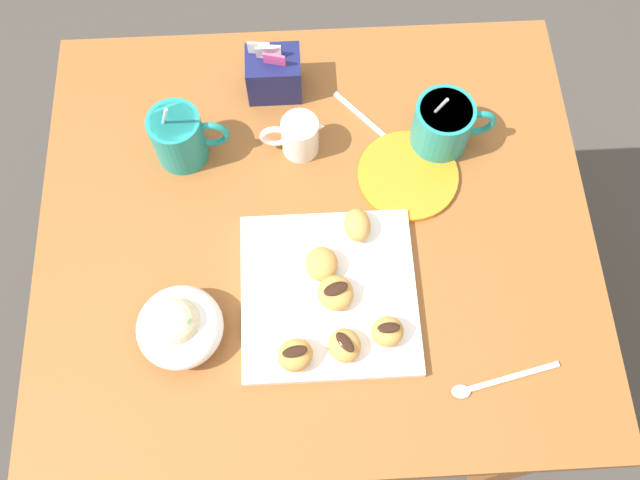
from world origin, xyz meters
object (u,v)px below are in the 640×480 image
pastry_plate_square (329,294)px  beignet_5 (388,332)px  saucer_orange_left (408,176)px  beignet_0 (345,345)px  cream_pitcher_white (299,135)px  beignet_1 (335,293)px  ice_cream_bowl (179,326)px  sugar_caddy (274,74)px  beignet_2 (357,225)px  beignet_3 (322,264)px  dining_table (316,260)px  coffee_mug_teal_right (443,125)px  coffee_mug_teal_left (180,136)px  beignet_4 (295,355)px

pastry_plate_square → beignet_5: bearing=-41.2°
saucer_orange_left → beignet_0: beignet_0 is taller
cream_pitcher_white → beignet_1: (0.04, -0.27, -0.01)m
ice_cream_bowl → beignet_1: size_ratio=2.27×
sugar_caddy → ice_cream_bowl: bearing=-108.8°
saucer_orange_left → beignet_1: 0.24m
pastry_plate_square → beignet_2: size_ratio=4.82×
saucer_orange_left → beignet_1: beignet_1 is taller
sugar_caddy → beignet_3: bearing=-79.8°
ice_cream_bowl → saucer_orange_left: bearing=34.4°
sugar_caddy → saucer_orange_left: 0.28m
dining_table → beignet_3: beignet_3 is taller
coffee_mug_teal_right → ice_cream_bowl: size_ratio=1.16×
pastry_plate_square → coffee_mug_teal_left: size_ratio=1.76×
ice_cream_bowl → beignet_1: ice_cream_bowl is taller
beignet_1 → beignet_5: size_ratio=1.18×
cream_pitcher_white → sugar_caddy: (-0.04, 0.12, 0.00)m
beignet_4 → coffee_mug_teal_right: bearing=54.9°
coffee_mug_teal_right → beignet_1: coffee_mug_teal_right is taller
beignet_1 → sugar_caddy: bearing=101.6°
pastry_plate_square → beignet_2: 0.11m
ice_cream_bowl → beignet_2: (0.27, 0.15, -0.01)m
saucer_orange_left → beignet_0: (-0.12, -0.28, 0.03)m
saucer_orange_left → beignet_4: beignet_4 is taller
cream_pitcher_white → beignet_1: cream_pitcher_white is taller
dining_table → beignet_4: 0.29m
beignet_3 → sugar_caddy: bearing=100.2°
beignet_0 → beignet_2: size_ratio=0.93×
pastry_plate_square → sugar_caddy: size_ratio=2.46×
beignet_4 → coffee_mug_teal_left: bearing=115.3°
coffee_mug_teal_right → beignet_5: 0.35m
cream_pitcher_white → saucer_orange_left: cream_pitcher_white is taller
dining_table → cream_pitcher_white: cream_pitcher_white is taller
pastry_plate_square → beignet_3: size_ratio=4.89×
pastry_plate_square → beignet_5: beignet_5 is taller
beignet_3 → beignet_5: size_ratio=1.15×
cream_pitcher_white → beignet_0: size_ratio=2.08×
sugar_caddy → beignet_0: (0.09, -0.47, -0.01)m
pastry_plate_square → beignet_4: (-0.05, -0.10, 0.03)m
beignet_1 → beignet_4: size_ratio=1.08×
pastry_plate_square → beignet_1: beignet_1 is taller
beignet_3 → beignet_4: beignet_4 is taller
coffee_mug_teal_right → ice_cream_bowl: coffee_mug_teal_right is taller
dining_table → coffee_mug_teal_left: 0.32m
saucer_orange_left → beignet_4: size_ratio=3.21×
beignet_2 → beignet_5: bearing=-79.6°
saucer_orange_left → beignet_3: beignet_3 is taller
cream_pitcher_white → beignet_5: 0.35m
dining_table → beignet_1: (0.02, -0.13, 0.19)m
beignet_5 → beignet_4: bearing=-168.3°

